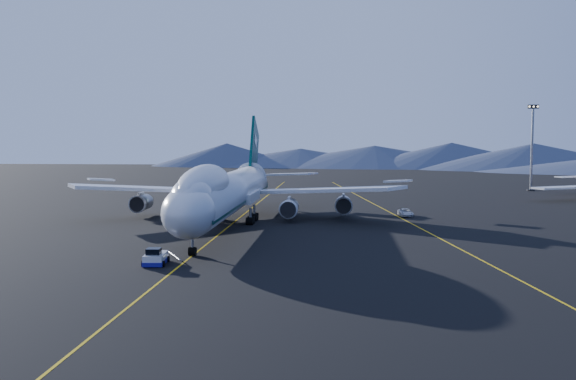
# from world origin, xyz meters

# --- Properties ---
(ground) EXTENTS (500.00, 500.00, 0.00)m
(ground) POSITION_xyz_m (0.00, 0.00, 0.00)
(ground) COLOR black
(ground) RESTS_ON ground
(taxiway_line_main) EXTENTS (0.25, 220.00, 0.01)m
(taxiway_line_main) POSITION_xyz_m (0.00, 0.00, 0.01)
(taxiway_line_main) COLOR gold
(taxiway_line_main) RESTS_ON ground
(taxiway_line_side) EXTENTS (28.08, 198.09, 0.01)m
(taxiway_line_side) POSITION_xyz_m (30.00, 10.00, 0.01)
(taxiway_line_side) COLOR gold
(taxiway_line_side) RESTS_ON ground
(boeing_747) EXTENTS (59.62, 72.43, 19.37)m
(boeing_747) POSITION_xyz_m (0.00, 0.03, 5.81)
(boeing_747) COLOR silver
(boeing_747) RESTS_ON ground
(pushback_tug) EXTENTS (2.90, 4.69, 1.97)m
(pushback_tug) POSITION_xyz_m (-3.00, -32.22, 0.62)
(pushback_tug) COLOR silver
(pushback_tug) RESTS_ON ground
(service_van) EXTENTS (2.65, 5.22, 1.41)m
(service_van) POSITION_xyz_m (30.58, 16.38, 0.71)
(service_van) COLOR silver
(service_van) RESTS_ON ground
(floodlight_mast) EXTENTS (2.94, 2.21, 23.83)m
(floodlight_mast) POSITION_xyz_m (71.49, 78.53, 12.07)
(floodlight_mast) COLOR black
(floodlight_mast) RESTS_ON ground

